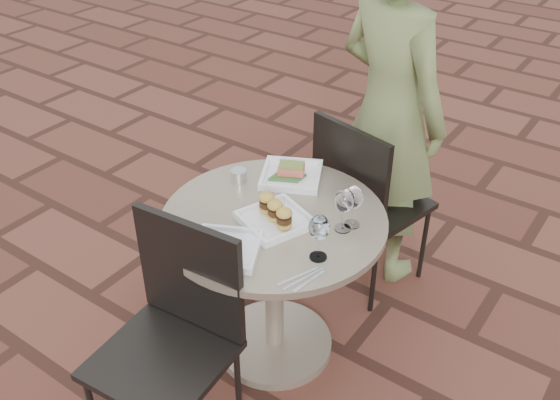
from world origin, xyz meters
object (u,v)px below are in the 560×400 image
Objects in this scene: cafe_table at (274,264)px; diner at (389,113)px; chair_far at (363,194)px; plate_sliders at (275,215)px; plate_tuna at (226,248)px; plate_salmon at (291,174)px; chair_near at (176,323)px.

diner is at bearing 85.35° from cafe_table.
chair_far is 2.96× the size of plate_sliders.
diner is 1.13m from plate_tuna.
plate_salmon is (-0.11, 0.28, 0.27)m from cafe_table.
chair_near is (-0.05, -0.53, 0.07)m from cafe_table.
cafe_table is 0.54m from chair_near.
plate_salmon is at bearing 72.26° from chair_far.
chair_near is at bearing -99.18° from plate_sliders.
plate_sliders is 0.25m from plate_tuna.
cafe_table is at bearing 79.45° from chair_near.
cafe_table is 2.81× the size of plate_tuna.
chair_far is 2.90× the size of plate_tuna.
cafe_table is 0.38m from plate_tuna.
chair_far is 0.90m from plate_tuna.
diner is 5.51× the size of plate_sliders.
cafe_table is at bearing -68.96° from plate_salmon.
plate_sliders is (-0.06, -0.63, 0.21)m from chair_far.
cafe_table is 0.40m from plate_salmon.
chair_far is at bearing 111.00° from diner.
cafe_table is at bearing 95.15° from chair_far.
chair_far reaches higher than plate_sliders.
chair_far is (0.08, 0.60, 0.07)m from cafe_table.
cafe_table is 0.97× the size of chair_near.
plate_tuna is at bearing -80.58° from plate_salmon.
plate_sliders is (0.03, -0.03, 0.28)m from cafe_table.
cafe_table is 2.67× the size of plate_salmon.
plate_sliders is at bearing 75.92° from chair_near.
diner is 0.87m from plate_sliders.
chair_far and chair_near have the same top height.
diner reaches higher than chair_near.
plate_tuna is (-0.08, -1.12, -0.12)m from diner.
plate_tuna reaches higher than cafe_table.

